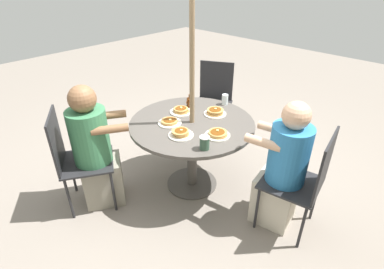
# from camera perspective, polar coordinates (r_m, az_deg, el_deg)

# --- Properties ---
(ground_plane) EXTENTS (12.00, 12.00, 0.00)m
(ground_plane) POSITION_cam_1_polar(r_m,az_deg,el_deg) (3.20, -0.00, -9.27)
(ground_plane) COLOR gray
(patio_table) EXTENTS (1.17, 1.17, 0.73)m
(patio_table) POSITION_cam_1_polar(r_m,az_deg,el_deg) (2.85, -0.00, 0.35)
(patio_table) COLOR #4C4742
(patio_table) RESTS_ON ground
(umbrella_pole) EXTENTS (0.05, 0.05, 2.34)m
(umbrella_pole) POSITION_cam_1_polar(r_m,az_deg,el_deg) (2.62, -0.00, 10.92)
(umbrella_pole) COLOR #846B4C
(umbrella_pole) RESTS_ON ground
(patio_chair_north) EXTENTS (0.51, 0.51, 0.96)m
(patio_chair_north) POSITION_cam_1_polar(r_m,az_deg,el_deg) (2.55, 20.66, -7.85)
(patio_chair_north) COLOR #232326
(patio_chair_north) RESTS_ON ground
(diner_north) EXTENTS (0.39, 0.50, 1.17)m
(diner_north) POSITION_cam_1_polar(r_m,az_deg,el_deg) (2.58, 16.84, -6.66)
(diner_north) COLOR beige
(diner_north) RESTS_ON ground
(patio_chair_east) EXTENTS (0.61, 0.61, 0.96)m
(patio_chair_east) POSITION_cam_1_polar(r_m,az_deg,el_deg) (3.82, 4.22, 7.20)
(patio_chair_east) COLOR #232326
(patio_chair_east) RESTS_ON ground
(patio_chair_south) EXTENTS (0.61, 0.61, 0.96)m
(patio_chair_south) POSITION_cam_1_polar(r_m,az_deg,el_deg) (2.85, -21.44, -3.74)
(patio_chair_south) COLOR #232326
(patio_chair_south) RESTS_ON ground
(diner_south) EXTENTS (0.56, 0.52, 1.19)m
(diner_south) POSITION_cam_1_polar(r_m,az_deg,el_deg) (2.82, -17.86, -3.18)
(diner_south) COLOR gray
(diner_south) RESTS_ON ground
(pancake_plate_a) EXTENTS (0.22, 0.22, 0.06)m
(pancake_plate_a) POSITION_cam_1_polar(r_m,az_deg,el_deg) (2.93, 4.43, 4.28)
(pancake_plate_a) COLOR silver
(pancake_plate_a) RESTS_ON patio_table
(pancake_plate_b) EXTENTS (0.22, 0.22, 0.06)m
(pancake_plate_b) POSITION_cam_1_polar(r_m,az_deg,el_deg) (2.56, -2.14, 0.23)
(pancake_plate_b) COLOR silver
(pancake_plate_b) RESTS_ON patio_table
(pancake_plate_c) EXTENTS (0.22, 0.22, 0.05)m
(pancake_plate_c) POSITION_cam_1_polar(r_m,az_deg,el_deg) (2.57, 4.93, 0.10)
(pancake_plate_c) COLOR silver
(pancake_plate_c) RESTS_ON patio_table
(pancake_plate_d) EXTENTS (0.22, 0.22, 0.05)m
(pancake_plate_d) POSITION_cam_1_polar(r_m,az_deg,el_deg) (2.77, -4.30, 2.41)
(pancake_plate_d) COLOR silver
(pancake_plate_d) RESTS_ON patio_table
(pancake_plate_e) EXTENTS (0.22, 0.22, 0.06)m
(pancake_plate_e) POSITION_cam_1_polar(r_m,az_deg,el_deg) (2.97, -2.10, 4.59)
(pancake_plate_e) COLOR silver
(pancake_plate_e) RESTS_ON patio_table
(syrup_bottle) EXTENTS (0.09, 0.07, 0.14)m
(syrup_bottle) POSITION_cam_1_polar(r_m,az_deg,el_deg) (3.07, -0.40, 6.19)
(syrup_bottle) COLOR #602D0F
(syrup_bottle) RESTS_ON patio_table
(coffee_cup) EXTENTS (0.08, 0.08, 0.11)m
(coffee_cup) POSITION_cam_1_polar(r_m,az_deg,el_deg) (2.37, 2.40, -1.59)
(coffee_cup) COLOR #33513D
(coffee_cup) RESTS_ON patio_table
(drinking_glass_a) EXTENTS (0.06, 0.06, 0.11)m
(drinking_glass_a) POSITION_cam_1_polar(r_m,az_deg,el_deg) (3.14, 6.29, 6.63)
(drinking_glass_a) COLOR silver
(drinking_glass_a) RESTS_ON patio_table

